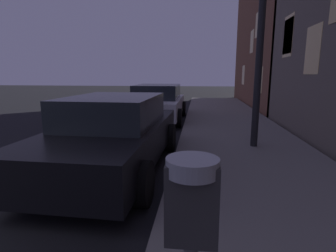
# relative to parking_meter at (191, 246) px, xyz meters

# --- Properties ---
(parking_meter) EXTENTS (0.19, 0.19, 1.41)m
(parking_meter) POSITION_rel_parking_meter_xyz_m (0.00, 0.00, 0.00)
(parking_meter) COLOR #59595B
(parking_meter) RESTS_ON sidewalk
(car_black) EXTENTS (2.16, 4.59, 1.43)m
(car_black) POSITION_rel_parking_meter_xyz_m (-1.62, 4.02, -0.51)
(car_black) COLOR black
(car_black) RESTS_ON ground
(car_white) EXTENTS (2.12, 4.18, 1.43)m
(car_white) POSITION_rel_parking_meter_xyz_m (-1.62, 9.64, -0.50)
(car_white) COLOR silver
(car_white) RESTS_ON ground
(building_far) EXTENTS (8.00, 10.75, 10.28)m
(building_far) POSITION_rel_parking_meter_xyz_m (6.83, 15.46, 3.92)
(building_far) COLOR brown
(building_far) RESTS_ON ground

